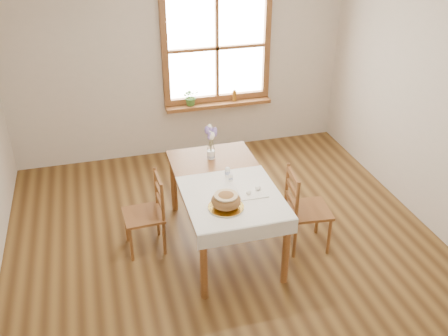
# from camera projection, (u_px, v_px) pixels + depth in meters

# --- Properties ---
(ground) EXTENTS (5.00, 5.00, 0.00)m
(ground) POSITION_uv_depth(u_px,v_px,m) (232.00, 259.00, 5.06)
(ground) COLOR brown
(ground) RESTS_ON ground
(room_walls) EXTENTS (4.60, 5.10, 2.65)m
(room_walls) POSITION_uv_depth(u_px,v_px,m) (233.00, 102.00, 4.22)
(room_walls) COLOR beige
(room_walls) RESTS_ON ground
(window) EXTENTS (1.46, 0.08, 1.46)m
(window) POSITION_uv_depth(u_px,v_px,m) (217.00, 48.00, 6.53)
(window) COLOR brown
(window) RESTS_ON ground
(window_sill) EXTENTS (1.46, 0.20, 0.05)m
(window_sill) POSITION_uv_depth(u_px,v_px,m) (218.00, 104.00, 6.85)
(window_sill) COLOR brown
(window_sill) RESTS_ON ground
(dining_table) EXTENTS (0.90, 1.60, 0.75)m
(dining_table) POSITION_uv_depth(u_px,v_px,m) (224.00, 188.00, 4.99)
(dining_table) COLOR brown
(dining_table) RESTS_ON ground
(table_linen) EXTENTS (0.91, 0.99, 0.01)m
(table_linen) POSITION_uv_depth(u_px,v_px,m) (233.00, 197.00, 4.69)
(table_linen) COLOR white
(table_linen) RESTS_ON dining_table
(chair_left) EXTENTS (0.43, 0.41, 0.84)m
(chair_left) POSITION_uv_depth(u_px,v_px,m) (143.00, 214.00, 5.03)
(chair_left) COLOR brown
(chair_left) RESTS_ON ground
(chair_right) EXTENTS (0.48, 0.46, 0.90)m
(chair_right) POSITION_uv_depth(u_px,v_px,m) (309.00, 209.00, 5.06)
(chair_right) COLOR brown
(chair_right) RESTS_ON ground
(bread_plate) EXTENTS (0.37, 0.37, 0.02)m
(bread_plate) POSITION_uv_depth(u_px,v_px,m) (226.00, 207.00, 4.51)
(bread_plate) COLOR white
(bread_plate) RESTS_ON table_linen
(bread_loaf) EXTENTS (0.27, 0.27, 0.15)m
(bread_loaf) POSITION_uv_depth(u_px,v_px,m) (226.00, 200.00, 4.47)
(bread_loaf) COLOR olive
(bread_loaf) RESTS_ON bread_plate
(egg_napkin) EXTENTS (0.27, 0.23, 0.01)m
(egg_napkin) POSITION_uv_depth(u_px,v_px,m) (252.00, 193.00, 4.73)
(egg_napkin) COLOR white
(egg_napkin) RESTS_ON table_linen
(eggs) EXTENTS (0.21, 0.19, 0.04)m
(eggs) POSITION_uv_depth(u_px,v_px,m) (252.00, 190.00, 4.71)
(eggs) COLOR white
(eggs) RESTS_ON egg_napkin
(salt_shaker) EXTENTS (0.05, 0.05, 0.08)m
(salt_shaker) POSITION_uv_depth(u_px,v_px,m) (231.00, 177.00, 4.91)
(salt_shaker) COLOR white
(salt_shaker) RESTS_ON table_linen
(pepper_shaker) EXTENTS (0.07, 0.07, 0.10)m
(pepper_shaker) POSITION_uv_depth(u_px,v_px,m) (228.00, 172.00, 4.99)
(pepper_shaker) COLOR white
(pepper_shaker) RESTS_ON table_linen
(flower_vase) EXTENTS (0.10, 0.10, 0.09)m
(flower_vase) POSITION_uv_depth(u_px,v_px,m) (211.00, 155.00, 5.32)
(flower_vase) COLOR white
(flower_vase) RESTS_ON dining_table
(lavender_bouquet) EXTENTS (0.15, 0.15, 0.28)m
(lavender_bouquet) POSITION_uv_depth(u_px,v_px,m) (211.00, 140.00, 5.23)
(lavender_bouquet) COLOR #7960AB
(lavender_bouquet) RESTS_ON flower_vase
(potted_plant) EXTENTS (0.23, 0.25, 0.19)m
(potted_plant) POSITION_uv_depth(u_px,v_px,m) (191.00, 99.00, 6.70)
(potted_plant) COLOR #3E6F2C
(potted_plant) RESTS_ON window_sill
(amber_bottle) EXTENTS (0.07, 0.07, 0.16)m
(amber_bottle) POSITION_uv_depth(u_px,v_px,m) (234.00, 95.00, 6.85)
(amber_bottle) COLOR #975F1B
(amber_bottle) RESTS_ON window_sill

